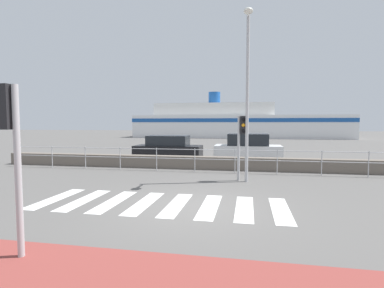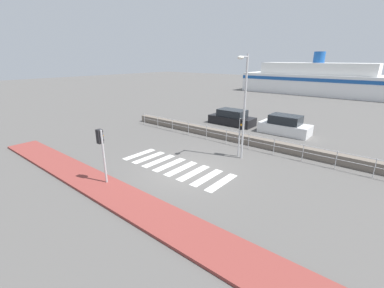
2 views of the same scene
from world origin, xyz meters
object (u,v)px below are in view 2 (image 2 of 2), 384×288
Objects in this scene: traffic_light_near at (102,145)px; parked_car_white at (285,126)px; parked_car_black at (232,118)px; traffic_light_far at (241,129)px; ferry_boat at (335,82)px; streetlamp at (244,97)px.

traffic_light_near reaches higher than parked_car_white.
parked_car_black is 4.98m from parked_car_white.
parked_car_white is at bearing 88.13° from traffic_light_far.
ferry_boat is at bearing 93.21° from traffic_light_far.
streetlamp is at bearing -59.26° from traffic_light_far.
traffic_light_near is 1.13× the size of traffic_light_far.
traffic_light_near reaches higher than traffic_light_far.
traffic_light_near is 14.54m from parked_car_black.
parked_car_white is (3.54, 14.39, -1.38)m from traffic_light_near.
parked_car_black is at bearing 180.00° from parked_car_white.
streetlamp is 0.19× the size of ferry_boat.
parked_car_white is (0.04, 7.29, -3.13)m from streetlamp.
streetlamp reaches higher than traffic_light_near.
ferry_boat is 7.97× the size of parked_car_white.
parked_car_black is (-4.75, 6.97, -1.21)m from traffic_light_far.
parked_car_white is at bearing -0.00° from parked_car_black.
traffic_light_far is at bearing 120.74° from streetlamp.
traffic_light_far is at bearing -91.87° from parked_car_white.
traffic_light_near is at bearing -116.23° from streetlamp.
streetlamp is at bearing 63.77° from traffic_light_near.
streetlamp is 1.45× the size of parked_car_black.
parked_car_black is at bearing 124.31° from traffic_light_far.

